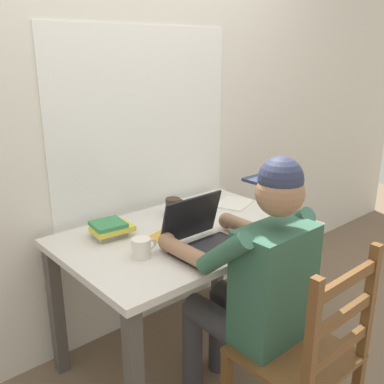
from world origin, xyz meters
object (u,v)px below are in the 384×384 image
(coffee_mug_white, at_px, (142,248))
(coffee_mug_dark, at_px, (173,206))
(desk, at_px, (187,250))
(laptop, at_px, (203,237))
(seated_person, at_px, (254,280))
(wooden_chair, at_px, (305,357))
(landscape_photo_print, at_px, (160,236))
(computer_mouse, at_px, (249,230))
(book_stack_main, at_px, (110,229))

(coffee_mug_white, bearing_deg, coffee_mug_dark, 36.37)
(desk, xyz_separation_m, coffee_mug_dark, (0.10, 0.23, 0.15))
(laptop, bearing_deg, seated_person, -81.88)
(wooden_chair, xyz_separation_m, coffee_mug_dark, (0.13, 0.98, 0.34))
(seated_person, distance_m, laptop, 0.30)
(desk, relative_size, landscape_photo_print, 9.53)
(desk, relative_size, computer_mouse, 12.38)
(computer_mouse, xyz_separation_m, coffee_mug_white, (-0.55, 0.13, 0.03))
(seated_person, xyz_separation_m, book_stack_main, (-0.30, 0.66, 0.11))
(book_stack_main, bearing_deg, laptop, -56.20)
(seated_person, height_order, computer_mouse, seated_person)
(computer_mouse, relative_size, coffee_mug_dark, 0.83)
(computer_mouse, xyz_separation_m, book_stack_main, (-0.54, 0.41, 0.02))
(seated_person, height_order, wooden_chair, seated_person)
(desk, bearing_deg, coffee_mug_white, -164.70)
(seated_person, relative_size, computer_mouse, 12.37)
(coffee_mug_white, height_order, book_stack_main, coffee_mug_white)
(coffee_mug_dark, bearing_deg, computer_mouse, -75.45)
(seated_person, bearing_deg, book_stack_main, 114.18)
(laptop, bearing_deg, book_stack_main, 123.80)
(book_stack_main, relative_size, landscape_photo_print, 1.57)
(desk, xyz_separation_m, laptop, (-0.07, -0.20, 0.16))
(coffee_mug_dark, relative_size, landscape_photo_print, 0.92)
(computer_mouse, bearing_deg, seated_person, -134.08)
(seated_person, xyz_separation_m, landscape_photo_print, (-0.11, 0.51, 0.07))
(coffee_mug_dark, relative_size, book_stack_main, 0.59)
(desk, bearing_deg, computer_mouse, -46.27)
(coffee_mug_dark, height_order, book_stack_main, coffee_mug_dark)
(wooden_chair, bearing_deg, computer_mouse, 65.38)
(seated_person, bearing_deg, desk, 86.40)
(wooden_chair, xyz_separation_m, laptop, (-0.04, 0.56, 0.34))
(coffee_mug_white, relative_size, coffee_mug_dark, 1.01)
(wooden_chair, bearing_deg, coffee_mug_white, 114.81)
(seated_person, height_order, coffee_mug_dark, seated_person)
(laptop, bearing_deg, coffee_mug_white, 158.26)
(coffee_mug_white, xyz_separation_m, book_stack_main, (0.01, 0.28, -0.00))
(book_stack_main, bearing_deg, wooden_chair, -72.50)
(coffee_mug_white, height_order, landscape_photo_print, coffee_mug_white)
(laptop, height_order, coffee_mug_dark, laptop)
(laptop, distance_m, landscape_photo_print, 0.25)
(seated_person, bearing_deg, landscape_photo_print, 102.53)
(book_stack_main, xyz_separation_m, landscape_photo_print, (0.18, -0.15, -0.04))
(landscape_photo_print, bearing_deg, wooden_chair, -95.23)
(seated_person, height_order, book_stack_main, seated_person)
(coffee_mug_white, bearing_deg, wooden_chair, -65.19)
(desk, bearing_deg, landscape_photo_print, 166.38)
(desk, relative_size, book_stack_main, 6.08)
(coffee_mug_white, bearing_deg, laptop, -21.74)
(computer_mouse, height_order, coffee_mug_dark, coffee_mug_dark)
(desk, xyz_separation_m, landscape_photo_print, (-0.14, 0.03, 0.10))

